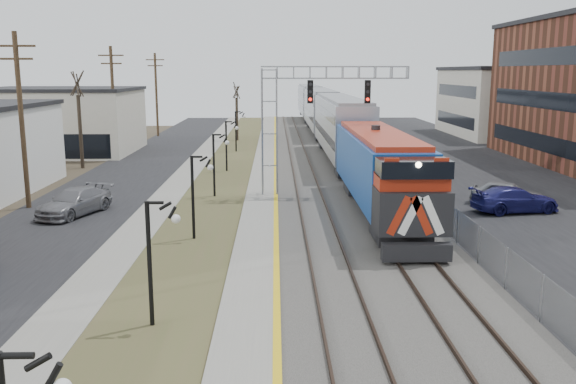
{
  "coord_description": "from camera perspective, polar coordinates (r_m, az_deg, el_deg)",
  "views": [
    {
      "loc": [
        -0.15,
        -9.89,
        7.8
      ],
      "look_at": [
        0.41,
        16.38,
        2.6
      ],
      "focal_mm": 38.0,
      "sensor_mm": 36.0,
      "label": 1
    }
  ],
  "objects": [
    {
      "name": "street_west",
      "position": [
        46.95,
        -15.2,
        1.26
      ],
      "size": [
        7.0,
        120.0,
        0.04
      ],
      "primitive_type": "cube",
      "color": "black",
      "rests_on": "ground"
    },
    {
      "name": "sidewalk",
      "position": [
        46.07,
        -9.76,
        1.34
      ],
      "size": [
        2.0,
        120.0,
        0.08
      ],
      "primitive_type": "cube",
      "color": "gray",
      "rests_on": "ground"
    },
    {
      "name": "grass_median",
      "position": [
        45.72,
        -6.04,
        1.35
      ],
      "size": [
        4.0,
        120.0,
        0.06
      ],
      "primitive_type": "cube",
      "color": "#484C28",
      "rests_on": "ground"
    },
    {
      "name": "platform",
      "position": [
        45.55,
        -2.28,
        1.48
      ],
      "size": [
        2.0,
        120.0,
        0.24
      ],
      "primitive_type": "cube",
      "color": "gray",
      "rests_on": "ground"
    },
    {
      "name": "ballast_bed",
      "position": [
        45.73,
        4.0,
        1.48
      ],
      "size": [
        8.0,
        120.0,
        0.2
      ],
      "primitive_type": "cube",
      "color": "#595651",
      "rests_on": "ground"
    },
    {
      "name": "parking_lot",
      "position": [
        48.34,
        18.32,
        1.36
      ],
      "size": [
        16.0,
        120.0,
        0.04
      ],
      "primitive_type": "cube",
      "color": "black",
      "rests_on": "ground"
    },
    {
      "name": "platform_edge",
      "position": [
        45.52,
        -1.17,
        1.64
      ],
      "size": [
        0.24,
        120.0,
        0.01
      ],
      "primitive_type": "cube",
      "color": "gold",
      "rests_on": "platform"
    },
    {
      "name": "track_near",
      "position": [
        45.56,
        1.5,
        1.69
      ],
      "size": [
        1.58,
        120.0,
        0.15
      ],
      "color": "#2D2119",
      "rests_on": "ballast_bed"
    },
    {
      "name": "track_far",
      "position": [
        45.86,
        5.87,
        1.7
      ],
      "size": [
        1.58,
        120.0,
        0.15
      ],
      "color": "#2D2119",
      "rests_on": "ballast_bed"
    },
    {
      "name": "train",
      "position": [
        68.18,
        3.56,
        7.07
      ],
      "size": [
        3.0,
        85.85,
        5.33
      ],
      "color": "#124295",
      "rests_on": "ground"
    },
    {
      "name": "signal_gantry",
      "position": [
        37.97,
        0.86,
        7.86
      ],
      "size": [
        9.0,
        1.07,
        8.15
      ],
      "color": "gray",
      "rests_on": "ground"
    },
    {
      "name": "lampposts",
      "position": [
        29.02,
        -8.82,
        -0.47
      ],
      "size": [
        0.14,
        62.14,
        4.0
      ],
      "color": "black",
      "rests_on": "ground"
    },
    {
      "name": "utility_poles",
      "position": [
        37.83,
        -23.65,
        6.02
      ],
      "size": [
        0.28,
        80.28,
        10.0
      ],
      "color": "#4C3823",
      "rests_on": "ground"
    },
    {
      "name": "fence",
      "position": [
        46.19,
        9.21,
        2.34
      ],
      "size": [
        0.04,
        120.0,
        1.6
      ],
      "primitive_type": "cube",
      "color": "gray",
      "rests_on": "ground"
    },
    {
      "name": "bare_trees",
      "position": [
        50.64,
        -15.58,
        5.01
      ],
      "size": [
        12.3,
        42.3,
        5.95
      ],
      "color": "#382D23",
      "rests_on": "ground"
    },
    {
      "name": "car_lot_d",
      "position": [
        36.47,
        20.46,
        -0.73
      ],
      "size": [
        5.15,
        2.76,
        1.42
      ],
      "primitive_type": "imported",
      "rotation": [
        0.0,
        0.0,
        1.74
      ],
      "color": "navy",
      "rests_on": "ground"
    },
    {
      "name": "car_lot_e",
      "position": [
        38.24,
        19.81,
        -0.16
      ],
      "size": [
        4.49,
        3.22,
        1.42
      ],
      "primitive_type": "imported",
      "rotation": [
        0.0,
        0.0,
        1.15
      ],
      "color": "slate",
      "rests_on": "ground"
    },
    {
      "name": "car_lot_f",
      "position": [
        50.16,
        12.25,
        2.86
      ],
      "size": [
        4.81,
        3.29,
        1.5
      ],
      "primitive_type": "imported",
      "rotation": [
        0.0,
        0.0,
        1.16
      ],
      "color": "#0B3921",
      "rests_on": "ground"
    },
    {
      "name": "car_street_b",
      "position": [
        35.52,
        -19.35,
        -0.93
      ],
      "size": [
        3.65,
        5.4,
        1.45
      ],
      "primitive_type": "imported",
      "rotation": [
        0.0,
        0.0,
        -0.36
      ],
      "color": "slate",
      "rests_on": "ground"
    },
    {
      "name": "car_lot_g",
      "position": [
        59.56,
        10.5,
        4.16
      ],
      "size": [
        4.3,
        2.32,
        1.39
      ],
      "primitive_type": "imported",
      "rotation": [
        0.0,
        0.0,
        1.74
      ],
      "color": "black",
      "rests_on": "ground"
    }
  ]
}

